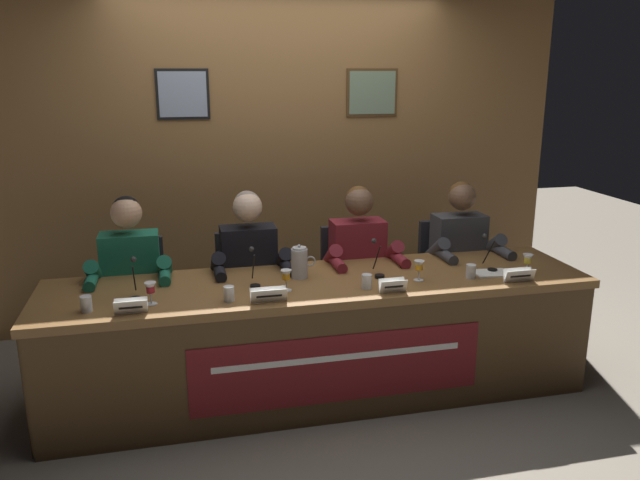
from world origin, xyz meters
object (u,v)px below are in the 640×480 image
at_px(juice_glass_center_left, 286,276).
at_px(water_cup_center_right, 367,282).
at_px(water_pitcher_central, 300,263).
at_px(water_cup_center_left, 229,295).
at_px(nameplate_center_right, 393,286).
at_px(chair_far_right, 449,284).
at_px(microphone_far_left, 134,286).
at_px(juice_glass_far_left, 150,289).
at_px(water_cup_far_left, 86,305).
at_px(juice_glass_center_right, 419,267).
at_px(microphone_far_right, 490,259).
at_px(panelist_far_left, 131,279).
at_px(microphone_center_right, 378,264).
at_px(juice_glass_far_right, 528,260).
at_px(nameplate_far_right, 519,275).
at_px(nameplate_far_left, 131,306).
at_px(nameplate_center_left, 269,295).
at_px(microphone_center_left, 254,274).
at_px(document_stack_far_right, 491,273).
at_px(panelist_center_left, 251,271).
at_px(panelist_far_right, 463,256).
at_px(chair_far_left, 136,309).
at_px(conference_table, 324,323).
at_px(chair_center_left, 248,300).
at_px(panelist_center_right, 361,263).
at_px(water_cup_far_right, 471,272).

bearing_deg(juice_glass_center_left, water_cup_center_right, -8.92).
height_order(water_cup_center_right, water_pitcher_central, water_pitcher_central).
relative_size(water_cup_center_left, nameplate_center_right, 0.55).
relative_size(nameplate_center_right, chair_far_right, 0.17).
xyz_separation_m(microphone_far_left, nameplate_center_right, (1.42, -0.24, -0.03)).
distance_m(juice_glass_far_left, water_cup_far_left, 0.33).
distance_m(juice_glass_center_right, water_cup_center_right, 0.36).
relative_size(nameplate_center_right, microphone_far_right, 0.72).
xyz_separation_m(panelist_far_left, microphone_center_right, (1.48, -0.39, 0.11)).
bearing_deg(juice_glass_far_right, nameplate_far_right, -135.27).
bearing_deg(nameplate_far_left, chair_far_right, 21.87).
bearing_deg(nameplate_center_left, microphone_far_left, 162.40).
distance_m(microphone_center_left, document_stack_far_right, 1.47).
relative_size(panelist_center_left, panelist_far_right, 1.00).
bearing_deg(juice_glass_far_left, juice_glass_far_right, 0.35).
height_order(nameplate_center_left, microphone_center_left, microphone_center_left).
relative_size(chair_far_left, nameplate_far_left, 5.29).
distance_m(conference_table, nameplate_center_left, 0.49).
distance_m(panelist_far_left, chair_center_left, 0.82).
height_order(water_cup_far_left, water_cup_center_right, same).
distance_m(juice_glass_center_left, nameplate_center_right, 0.61).
bearing_deg(water_cup_center_left, juice_glass_far_left, 173.28).
relative_size(chair_center_left, juice_glass_center_left, 7.20).
distance_m(microphone_far_left, chair_center_left, 1.03).
bearing_deg(panelist_center_right, nameplate_center_right, -91.68).
bearing_deg(panelist_far_right, panelist_far_left, 180.00).
relative_size(conference_table, document_stack_far_right, 14.68).
height_order(panelist_far_left, chair_far_right, panelist_far_left).
bearing_deg(juice_glass_center_left, juice_glass_far_left, -176.42).
bearing_deg(microphone_center_right, water_cup_far_right, -17.38).
xyz_separation_m(nameplate_far_left, chair_far_right, (2.20, 0.88, -0.35)).
distance_m(water_cup_center_right, water_pitcher_central, 0.44).
distance_m(water_cup_center_right, microphone_far_right, 0.87).
bearing_deg(microphone_center_right, juice_glass_far_right, -10.36).
height_order(water_cup_far_left, water_cup_center_left, same).
xyz_separation_m(microphone_center_right, nameplate_far_right, (0.79, -0.30, -0.03)).
xyz_separation_m(panelist_far_left, juice_glass_center_right, (1.69, -0.53, 0.12)).
bearing_deg(microphone_center_right, document_stack_far_right, -10.67).
distance_m(nameplate_center_right, water_cup_center_right, 0.16).
bearing_deg(water_pitcher_central, panelist_far_right, 14.07).
height_order(conference_table, chair_far_right, chair_far_right).
bearing_deg(juice_glass_far_right, water_cup_far_left, -179.00).
xyz_separation_m(chair_center_left, juice_glass_far_right, (1.65, -0.75, 0.40)).
bearing_deg(microphone_far_left, chair_center_left, 43.12).
bearing_deg(microphone_center_left, microphone_far_right, -1.58).
height_order(chair_center_left, microphone_center_left, microphone_center_left).
height_order(water_cup_far_left, water_cup_far_right, same).
distance_m(nameplate_far_right, document_stack_far_right, 0.19).
relative_size(panelist_far_left, panelist_center_left, 1.00).
height_order(juice_glass_far_right, water_cup_far_right, juice_glass_far_right).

